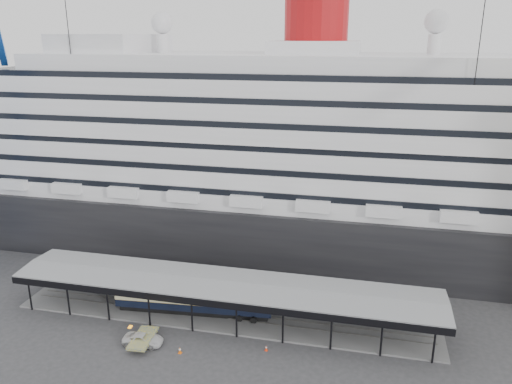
% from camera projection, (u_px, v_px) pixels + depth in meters
% --- Properties ---
extents(ground, '(200.00, 200.00, 0.00)m').
position_uv_depth(ground, '(212.00, 338.00, 61.63)').
color(ground, '#313133').
rests_on(ground, ground).
extents(cruise_ship, '(130.00, 30.00, 43.90)m').
position_uv_depth(cruise_ship, '(266.00, 141.00, 85.86)').
color(cruise_ship, black).
rests_on(cruise_ship, ground).
extents(platform_canopy, '(56.00, 9.18, 5.30)m').
position_uv_depth(platform_canopy, '(223.00, 301.00, 65.57)').
color(platform_canopy, slate).
rests_on(platform_canopy, ground).
extents(port_truck, '(4.99, 2.55, 1.35)m').
position_uv_depth(port_truck, '(143.00, 339.00, 60.15)').
color(port_truck, silver).
rests_on(port_truck, ground).
extents(pullman_carriage, '(21.21, 4.38, 20.68)m').
position_uv_depth(pullman_carriage, '(194.00, 296.00, 66.39)').
color(pullman_carriage, black).
rests_on(pullman_carriage, ground).
extents(traffic_cone_left, '(0.46, 0.46, 0.68)m').
position_uv_depth(traffic_cone_left, '(156.00, 333.00, 61.99)').
color(traffic_cone_left, '#F3570D').
rests_on(traffic_cone_left, ground).
extents(traffic_cone_mid, '(0.44, 0.44, 0.82)m').
position_uv_depth(traffic_cone_mid, '(180.00, 350.00, 58.56)').
color(traffic_cone_mid, '#E85F0C').
rests_on(traffic_cone_mid, ground).
extents(traffic_cone_right, '(0.43, 0.43, 0.69)m').
position_uv_depth(traffic_cone_right, '(266.00, 348.00, 59.06)').
color(traffic_cone_right, red).
rests_on(traffic_cone_right, ground).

